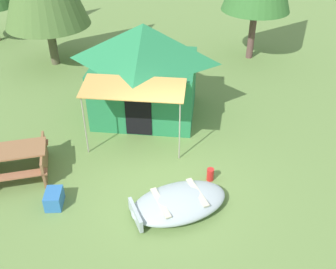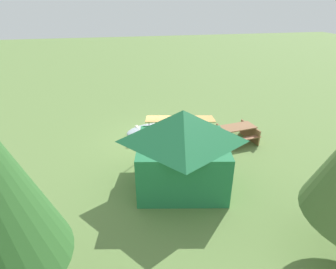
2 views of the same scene
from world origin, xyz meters
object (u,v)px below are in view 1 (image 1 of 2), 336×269
object	(u,v)px
canvas_cabin_tent	(145,69)
picnic_table	(15,159)
beached_rowboat	(179,202)
cooler_box	(54,199)
fuel_can	(210,174)

from	to	relation	value
canvas_cabin_tent	picnic_table	size ratio (longest dim) A/B	2.35
beached_rowboat	picnic_table	size ratio (longest dim) A/B	1.41
cooler_box	fuel_can	distance (m)	3.82
fuel_can	canvas_cabin_tent	bearing A→B (deg)	113.71
picnic_table	cooler_box	xyz separation A→B (m)	(1.12, -1.21, -0.29)
picnic_table	fuel_can	bearing A→B (deg)	-7.23
beached_rowboat	canvas_cabin_tent	size ratio (longest dim) A/B	0.60
beached_rowboat	canvas_cabin_tent	world-z (taller)	canvas_cabin_tent
picnic_table	beached_rowboat	bearing A→B (deg)	-21.75
canvas_cabin_tent	fuel_can	world-z (taller)	canvas_cabin_tent
cooler_box	beached_rowboat	bearing A→B (deg)	-7.55
canvas_cabin_tent	picnic_table	world-z (taller)	canvas_cabin_tent
picnic_table	fuel_can	size ratio (longest dim) A/B	5.38
canvas_cabin_tent	fuel_can	size ratio (longest dim) A/B	12.64
canvas_cabin_tent	cooler_box	xyz separation A→B (m)	(-2.27, -4.01, -1.32)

